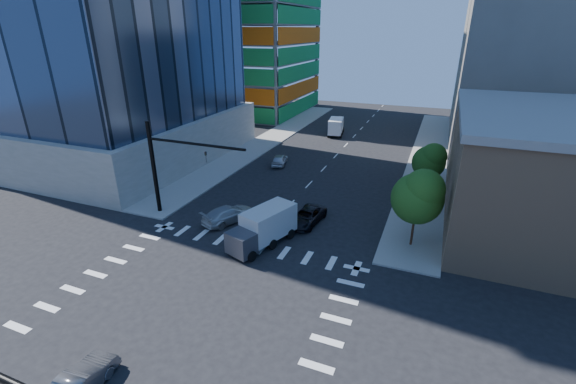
% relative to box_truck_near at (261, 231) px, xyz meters
% --- Properties ---
extents(ground, '(160.00, 160.00, 0.00)m').
position_rel_box_truck_near_xyz_m(ground, '(-0.75, -9.40, -1.36)').
color(ground, black).
rests_on(ground, ground).
extents(road_markings, '(20.00, 20.00, 0.01)m').
position_rel_box_truck_near_xyz_m(road_markings, '(-0.75, -9.40, -1.36)').
color(road_markings, silver).
rests_on(road_markings, ground).
extents(sidewalk_ne, '(5.00, 60.00, 0.15)m').
position_rel_box_truck_near_xyz_m(sidewalk_ne, '(11.75, 30.60, -1.29)').
color(sidewalk_ne, gray).
rests_on(sidewalk_ne, ground).
extents(sidewalk_nw, '(5.00, 60.00, 0.15)m').
position_rel_box_truck_near_xyz_m(sidewalk_nw, '(-13.25, 30.60, -1.29)').
color(sidewalk_nw, gray).
rests_on(sidewalk_nw, ground).
extents(bg_building_ne, '(24.00, 30.00, 28.00)m').
position_rel_box_truck_near_xyz_m(bg_building_ne, '(26.25, 45.60, 12.64)').
color(bg_building_ne, slate).
rests_on(bg_building_ne, ground).
extents(signal_mast_nw, '(10.20, 0.40, 9.00)m').
position_rel_box_truck_near_xyz_m(signal_mast_nw, '(-10.74, 2.10, 4.13)').
color(signal_mast_nw, black).
rests_on(signal_mast_nw, sidewalk_nw).
extents(tree_south, '(4.16, 4.16, 6.82)m').
position_rel_box_truck_near_xyz_m(tree_south, '(11.88, 4.50, 3.32)').
color(tree_south, '#382316').
rests_on(tree_south, sidewalk_ne).
extents(tree_north, '(3.54, 3.52, 5.78)m').
position_rel_box_truck_near_xyz_m(tree_north, '(12.18, 16.50, 2.62)').
color(tree_north, '#382316').
rests_on(tree_north, sidewalk_ne).
extents(car_nb_far, '(2.88, 5.20, 1.38)m').
position_rel_box_truck_near_xyz_m(car_nb_far, '(2.24, 5.27, -0.67)').
color(car_nb_far, black).
rests_on(car_nb_far, ground).
extents(car_sb_near, '(4.16, 5.69, 1.53)m').
position_rel_box_truck_near_xyz_m(car_sb_near, '(-4.78, 2.85, -0.60)').
color(car_sb_near, silver).
rests_on(car_sb_near, ground).
extents(car_sb_mid, '(2.52, 4.50, 1.45)m').
position_rel_box_truck_near_xyz_m(car_sb_mid, '(-6.73, 19.91, -0.64)').
color(car_sb_mid, silver).
rests_on(car_sb_mid, ground).
extents(car_sb_cross, '(1.99, 4.51, 1.44)m').
position_rel_box_truck_near_xyz_m(car_sb_cross, '(-2.16, -16.46, -0.64)').
color(car_sb_cross, '#57575C').
rests_on(car_sb_cross, ground).
extents(box_truck_near, '(4.27, 6.37, 3.08)m').
position_rel_box_truck_near_xyz_m(box_truck_near, '(0.00, 0.00, 0.00)').
color(box_truck_near, black).
rests_on(box_truck_near, ground).
extents(box_truck_far, '(3.18, 5.80, 2.89)m').
position_rel_box_truck_near_xyz_m(box_truck_far, '(-3.97, 38.45, -0.09)').
color(box_truck_far, black).
rests_on(box_truck_far, ground).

